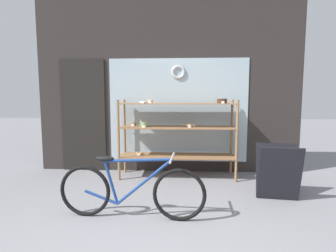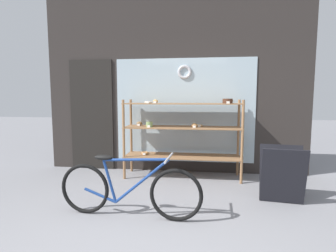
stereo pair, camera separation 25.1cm
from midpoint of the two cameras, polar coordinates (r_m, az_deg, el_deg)
name	(u,v)px [view 1 (the left image)]	position (r m, az deg, el deg)	size (l,w,h in m)	color
storefront_facade	(165,74)	(4.92, -2.10, 11.35)	(4.86, 0.13, 3.79)	#2D2826
display_case	(177,129)	(4.53, 0.49, -0.70)	(2.00, 0.51, 1.37)	#8E6642
bicycle	(130,190)	(3.13, -10.52, -13.65)	(1.71, 0.46, 0.74)	black
sandwich_board	(278,172)	(3.86, 21.13, -9.38)	(0.59, 0.44, 0.75)	black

